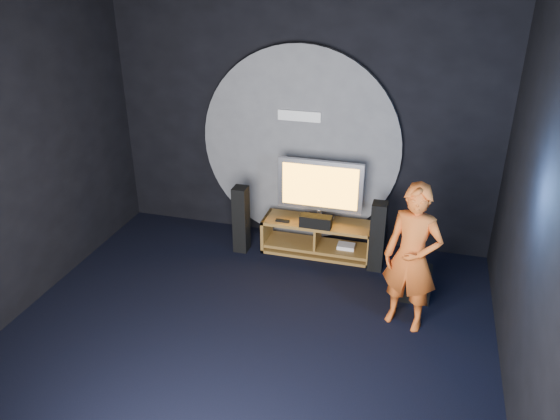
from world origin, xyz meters
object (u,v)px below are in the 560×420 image
object	(u,v)px
tower_speaker_right	(377,236)
tv	(320,188)
media_console	(318,239)
player	(412,258)
tower_speaker_left	(241,219)
subwoofer	(416,283)

from	to	relation	value
tower_speaker_right	tv	bearing A→B (deg)	161.52
media_console	player	xyz separation A→B (m)	(1.21, -1.22, 0.60)
tower_speaker_left	subwoofer	distance (m)	2.33
media_console	tower_speaker_left	xyz separation A→B (m)	(-0.98, -0.20, 0.25)
subwoofer	tower_speaker_right	bearing A→B (deg)	135.84
tv	media_console	bearing A→B (deg)	-84.05
media_console	tv	distance (m)	0.70
tv	tower_speaker_left	distance (m)	1.10
tower_speaker_right	player	world-z (taller)	player
media_console	tower_speaker_left	world-z (taller)	tower_speaker_left
tv	player	world-z (taller)	player
tower_speaker_left	player	size ratio (longest dim) A/B	0.56
tower_speaker_left	tower_speaker_right	xyz separation A→B (m)	(1.75, 0.00, 0.00)
media_console	subwoofer	distance (m)	1.46
tower_speaker_left	subwoofer	size ratio (longest dim) A/B	2.46
tower_speaker_right	subwoofer	bearing A→B (deg)	-44.16
media_console	tower_speaker_left	size ratio (longest dim) A/B	1.58
subwoofer	player	bearing A→B (deg)	-98.11
tv	tower_speaker_left	size ratio (longest dim) A/B	1.20
subwoofer	player	world-z (taller)	player
media_console	tv	world-z (taller)	tv
tower_speaker_left	media_console	bearing A→B (deg)	11.40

